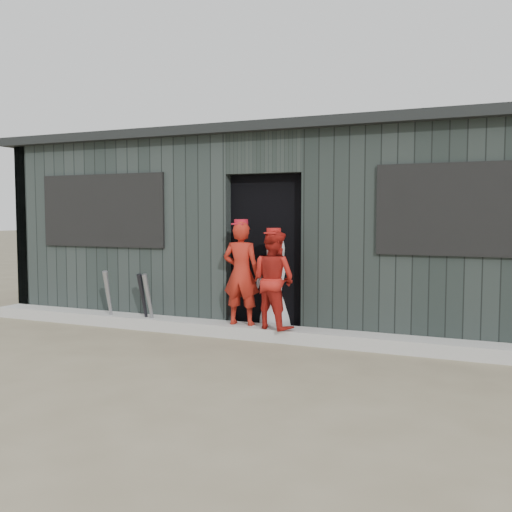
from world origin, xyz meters
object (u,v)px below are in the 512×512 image
at_px(bat_mid, 149,302).
at_px(dugout, 301,229).
at_px(bat_left, 109,298).
at_px(player_red_right, 274,280).
at_px(player_grey_back, 277,285).
at_px(player_red_left, 241,273).
at_px(bat_right, 144,301).

xyz_separation_m(bat_mid, dugout, (1.46, 1.80, 0.92)).
distance_m(bat_left, bat_mid, 0.61).
xyz_separation_m(player_red_right, dugout, (-0.24, 1.74, 0.56)).
relative_size(bat_mid, player_grey_back, 0.61).
relative_size(player_red_left, player_red_right, 1.09).
xyz_separation_m(player_red_left, dugout, (0.21, 1.68, 0.51)).
bearing_deg(bat_right, bat_left, -171.62).
distance_m(player_red_left, player_grey_back, 0.53).
bearing_deg(player_grey_back, bat_mid, 0.66).
distance_m(bat_left, dugout, 2.91).
bearing_deg(bat_mid, bat_right, 162.14).
distance_m(bat_mid, bat_right, 0.12).
bearing_deg(player_red_right, bat_right, 20.51).
bearing_deg(bat_right, player_red_right, 0.56).
height_order(bat_mid, player_red_right, player_red_right).
xyz_separation_m(player_grey_back, dugout, (-0.11, 1.28, 0.68)).
distance_m(bat_mid, player_grey_back, 1.67).
bearing_deg(bat_right, dugout, 48.28).
distance_m(bat_left, bat_right, 0.50).
bearing_deg(bat_mid, player_grey_back, 18.10).
bearing_deg(player_red_left, player_red_right, 166.43).
height_order(bat_right, player_red_right, player_red_right).
xyz_separation_m(bat_mid, player_red_right, (1.70, 0.05, 0.36)).
bearing_deg(player_grey_back, player_red_left, 33.52).
height_order(player_red_left, player_red_right, player_red_left).
relative_size(bat_left, bat_right, 1.06).
distance_m(bat_mid, dugout, 2.49).
bearing_deg(bat_left, player_red_left, 4.85).
bearing_deg(player_grey_back, bat_right, -1.58).
bearing_deg(player_grey_back, player_red_right, 88.42).
distance_m(player_red_left, dugout, 1.76).
bearing_deg(bat_left, bat_right, 8.38).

